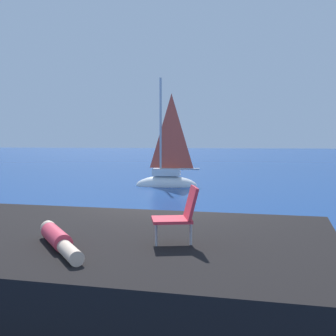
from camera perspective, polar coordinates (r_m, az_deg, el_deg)
ground_plane at (r=10.03m, az=-0.65°, el=-9.81°), size 160.00×160.00×0.00m
shore_ledge at (r=7.10m, az=-7.92°, el=-11.82°), size 7.32×5.38×0.93m
boulder_seaward at (r=10.65m, az=-17.04°, el=-9.17°), size 1.92×1.88×1.04m
boulder_inland at (r=9.19m, az=11.25°, el=-11.19°), size 1.08×1.21×0.77m
sailboat_near at (r=21.66m, az=-0.15°, el=-1.50°), size 3.07×1.07×5.66m
person_sunbather at (r=6.20m, az=-13.63°, el=-8.72°), size 1.08×1.54×0.25m
beach_chair at (r=6.11m, az=1.55°, el=-5.67°), size 0.69×0.60×0.80m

